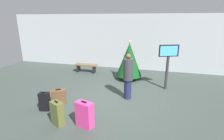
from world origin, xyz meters
TOP-DOWN VIEW (x-y plane):
  - ground_plane at (0.00, 0.00)m, footprint 16.00×16.00m
  - back_wall at (0.00, 4.42)m, footprint 16.00×0.20m
  - holiday_tree at (0.17, 2.39)m, footprint 1.26×1.26m
  - flight_info_kiosk at (1.96, 1.57)m, footprint 0.80×0.38m
  - waiting_bench at (-2.40, 2.96)m, footprint 1.30×0.44m
  - traveller_0 at (0.50, 0.21)m, footprint 0.46×0.46m
  - suitcase_0 at (-1.16, -2.05)m, footprint 0.45×0.37m
  - suitcase_1 at (-2.03, -1.43)m, footprint 0.36×0.27m
  - suitcase_2 at (-1.85, -0.85)m, footprint 0.58×0.49m
  - suitcase_3 at (-0.36, -1.92)m, footprint 0.55×0.38m

SIDE VIEW (x-z plane):
  - ground_plane at x=0.00m, z-range 0.00..0.00m
  - suitcase_2 at x=-1.85m, z-range -0.02..0.54m
  - suitcase_1 at x=-2.03m, z-range -0.02..0.66m
  - waiting_bench at x=-2.40m, z-range 0.11..0.59m
  - suitcase_0 at x=-1.16m, z-range -0.02..0.74m
  - suitcase_3 at x=-0.36m, z-range -0.02..0.78m
  - traveller_0 at x=0.50m, z-range 0.04..1.80m
  - holiday_tree at x=0.17m, z-range 0.05..2.03m
  - flight_info_kiosk at x=1.96m, z-range 0.37..2.32m
  - back_wall at x=0.00m, z-range 0.00..3.26m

